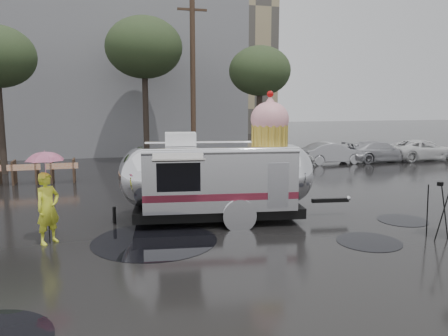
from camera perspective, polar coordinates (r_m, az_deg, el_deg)
name	(u,v)px	position (r m, az deg, el deg)	size (l,w,h in m)	color
ground	(205,247)	(10.64, -2.49, -10.29)	(120.00, 120.00, 0.00)	black
puddles	(207,222)	(12.71, -2.22, -7.09)	(12.15, 11.91, 0.01)	black
grey_building	(77,59)	(34.01, -18.65, 13.38)	(22.00, 12.00, 13.00)	slate
utility_pole	(193,80)	(24.31, -4.08, 11.41)	(1.60, 0.28, 9.00)	#473323
tree_mid	(144,48)	(25.09, -10.40, 15.15)	(4.20, 4.20, 8.03)	#382D26
tree_right	(260,72)	(24.30, 4.70, 12.43)	(3.36, 3.36, 6.42)	#382D26
barricade_row	(25,171)	(20.29, -24.50, -0.42)	(4.30, 0.80, 1.00)	#473323
parked_cars	(361,150)	(26.05, 17.40, 2.26)	(13.20, 1.90, 1.50)	silver
airstream_trailer	(220,175)	(12.71, -0.47, -0.87)	(7.09, 2.98, 3.84)	silver
person_left	(48,208)	(11.51, -22.01, -4.89)	(0.64, 0.42, 1.77)	yellow
umbrella_pink	(45,166)	(11.32, -22.31, 0.26)	(1.11, 1.11, 2.31)	pink
tripod	(439,205)	(12.31, 26.23, -4.39)	(0.58, 0.60, 1.47)	black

